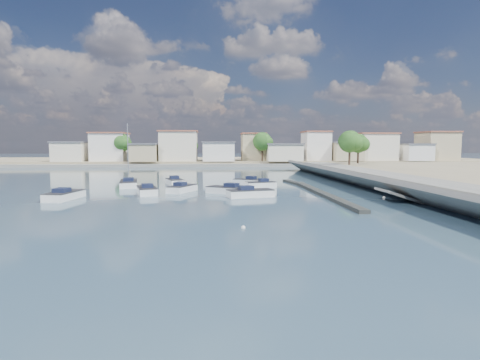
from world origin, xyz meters
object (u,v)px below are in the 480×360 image
at_px(motorboat_f, 247,182).
at_px(sailboat, 129,183).
at_px(motorboat_h, 253,193).
at_px(motorboat_a, 147,191).
at_px(motorboat_g, 175,182).
at_px(motorboat_c, 226,190).
at_px(motorboat_b, 183,189).
at_px(motorboat_e, 66,195).
at_px(motorboat_d, 259,185).

distance_m(motorboat_f, sailboat, 16.88).
xyz_separation_m(motorboat_f, sailboat, (-16.83, -1.27, 0.03)).
distance_m(motorboat_h, sailboat, 20.56).
relative_size(motorboat_a, motorboat_g, 1.03).
height_order(motorboat_c, motorboat_g, same).
bearing_deg(motorboat_b, motorboat_h, -33.78).
bearing_deg(motorboat_b, sailboat, 138.51).
relative_size(motorboat_e, sailboat, 0.68).
xyz_separation_m(motorboat_e, sailboat, (4.01, 13.00, 0.03)).
distance_m(motorboat_a, motorboat_c, 9.43).
bearing_deg(motorboat_c, motorboat_g, 122.55).
height_order(motorboat_a, sailboat, sailboat).
xyz_separation_m(motorboat_d, motorboat_g, (-11.72, 5.06, 0.00)).
height_order(motorboat_b, motorboat_e, same).
relative_size(motorboat_b, motorboat_e, 0.83).
bearing_deg(sailboat, motorboat_e, -107.14).
bearing_deg(motorboat_e, motorboat_c, 12.27).
height_order(motorboat_a, motorboat_f, same).
distance_m(motorboat_b, motorboat_d, 10.68).
distance_m(motorboat_a, motorboat_d, 15.25).
distance_m(motorboat_a, motorboat_e, 8.88).
distance_m(motorboat_c, sailboat, 16.22).
relative_size(motorboat_d, motorboat_f, 1.00).
bearing_deg(motorboat_g, motorboat_b, -78.83).
height_order(motorboat_b, motorboat_d, same).
bearing_deg(motorboat_a, motorboat_b, 23.35).
distance_m(motorboat_b, sailboat, 10.84).
relative_size(motorboat_b, motorboat_d, 1.10).
distance_m(motorboat_c, motorboat_g, 13.00).
height_order(motorboat_h, sailboat, sailboat).
relative_size(motorboat_c, motorboat_f, 1.16).
distance_m(motorboat_e, motorboat_f, 25.25).
distance_m(motorboat_d, motorboat_h, 9.47).
bearing_deg(motorboat_g, motorboat_h, -55.45).
height_order(motorboat_c, motorboat_e, same).
xyz_separation_m(motorboat_d, motorboat_h, (-1.84, -9.29, 0.00)).
relative_size(motorboat_f, motorboat_h, 0.80).
distance_m(motorboat_g, motorboat_h, 17.42).
distance_m(motorboat_d, motorboat_e, 24.11).
bearing_deg(motorboat_e, motorboat_g, 54.87).
bearing_deg(sailboat, motorboat_f, 4.31).
xyz_separation_m(motorboat_e, motorboat_h, (20.25, 0.38, 0.00)).
distance_m(motorboat_e, motorboat_h, 20.25).
distance_m(motorboat_b, motorboat_e, 13.45).
xyz_separation_m(motorboat_c, motorboat_f, (3.48, 10.49, -0.00)).
xyz_separation_m(motorboat_b, motorboat_e, (-12.13, -5.81, 0.00)).
height_order(motorboat_d, motorboat_g, same).
relative_size(motorboat_a, motorboat_d, 1.27).
distance_m(motorboat_d, motorboat_g, 12.77).
xyz_separation_m(motorboat_a, motorboat_d, (14.15, 5.67, -0.00)).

